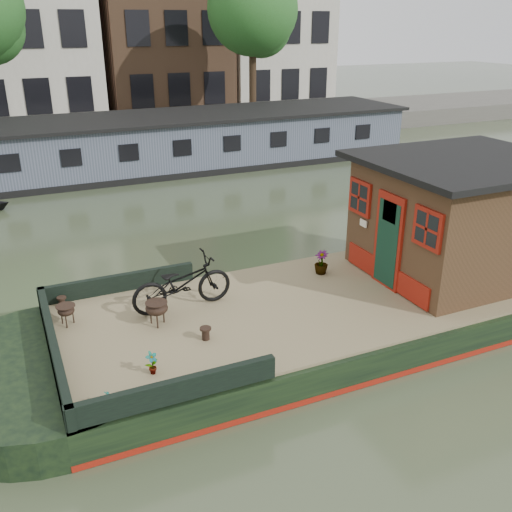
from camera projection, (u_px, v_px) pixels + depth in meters
name	position (u px, v px, depth m)	size (l,w,h in m)	color
ground	(364.00, 318.00, 11.55)	(120.00, 120.00, 0.00)	#303B26
houseboat_hull	(307.00, 319.00, 10.94)	(14.01, 4.02, 0.60)	black
houseboat_deck	(367.00, 290.00, 11.31)	(11.80, 3.80, 0.05)	#776549
bow_bulwark	(108.00, 335.00, 9.31)	(3.00, 4.00, 0.35)	black
cabin	(460.00, 216.00, 11.67)	(4.00, 3.50, 2.42)	black
bicycle	(182.00, 283.00, 10.38)	(0.66, 1.89, 0.99)	black
potted_plant_a	(152.00, 363.00, 8.51)	(0.20, 0.13, 0.38)	brown
potted_plant_d	(321.00, 262.00, 11.90)	(0.28, 0.28, 0.51)	brown
potted_plant_e	(109.00, 400.00, 7.76)	(0.15, 0.10, 0.28)	brown
brazier_front	(157.00, 313.00, 9.89)	(0.41, 0.41, 0.44)	black
brazier_rear	(67.00, 315.00, 9.90)	(0.35, 0.35, 0.38)	black
bollard_port	(62.00, 302.00, 10.56)	(0.17, 0.17, 0.20)	black
bollard_stbd	(206.00, 333.00, 9.47)	(0.19, 0.19, 0.22)	black
far_houseboat	(168.00, 144.00, 22.97)	(20.40, 4.40, 2.11)	#4E5469
quay	(132.00, 131.00, 28.64)	(60.00, 6.00, 0.90)	#47443F
tree_right	(255.00, 13.00, 27.69)	(4.40, 4.40, 7.40)	#332316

